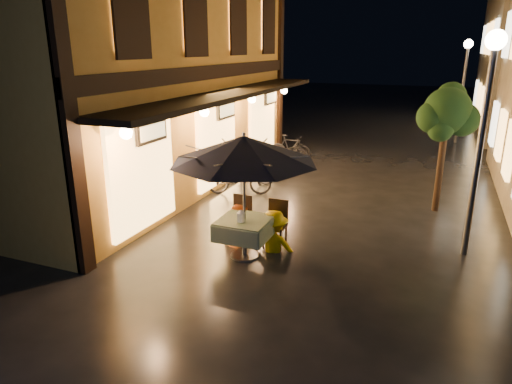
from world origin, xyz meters
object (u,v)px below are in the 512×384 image
at_px(cafe_table, 244,228).
at_px(person_orange, 238,205).
at_px(streetlamp_near, 486,106).
at_px(person_yellow, 274,212).
at_px(patio_umbrella, 244,149).
at_px(bicycle_0, 239,178).
at_px(table_lantern, 241,215).

bearing_deg(cafe_table, person_orange, 124.78).
bearing_deg(person_orange, cafe_table, 140.19).
height_order(streetlamp_near, person_yellow, streetlamp_near).
distance_m(patio_umbrella, bicycle_0, 4.34).
xyz_separation_m(streetlamp_near, patio_umbrella, (-4.01, -1.71, -0.77)).
distance_m(streetlamp_near, person_orange, 5.01).
bearing_deg(bicycle_0, person_orange, -174.70).
distance_m(cafe_table, table_lantern, 0.37).
bearing_deg(bicycle_0, table_lantern, -173.75).
distance_m(streetlamp_near, cafe_table, 4.95).
distance_m(cafe_table, patio_umbrella, 1.56).
bearing_deg(table_lantern, patio_umbrella, 90.00).
bearing_deg(person_orange, table_lantern, 133.74).
xyz_separation_m(streetlamp_near, person_yellow, (-3.60, -1.20, -2.11)).
bearing_deg(person_orange, patio_umbrella, 140.19).
bearing_deg(patio_umbrella, bicycle_0, 115.47).
relative_size(patio_umbrella, table_lantern, 11.16).
distance_m(patio_umbrella, table_lantern, 1.24).
relative_size(person_orange, person_yellow, 1.02).
xyz_separation_m(streetlamp_near, table_lantern, (-4.01, -1.87, -2.00)).
xyz_separation_m(cafe_table, person_yellow, (0.42, 0.51, 0.22)).
relative_size(table_lantern, bicycle_0, 0.14).
height_order(streetlamp_near, bicycle_0, streetlamp_near).
bearing_deg(person_orange, streetlamp_near, -150.04).
xyz_separation_m(cafe_table, patio_umbrella, (0.00, 0.00, 1.56)).
xyz_separation_m(table_lantern, bicycle_0, (-1.72, 3.78, -0.45)).
height_order(patio_umbrella, bicycle_0, patio_umbrella).
bearing_deg(cafe_table, person_yellow, 50.66).
xyz_separation_m(streetlamp_near, person_orange, (-4.41, -1.14, -2.09)).
relative_size(streetlamp_near, person_yellow, 2.61).
height_order(streetlamp_near, table_lantern, streetlamp_near).
bearing_deg(table_lantern, cafe_table, 90.00).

